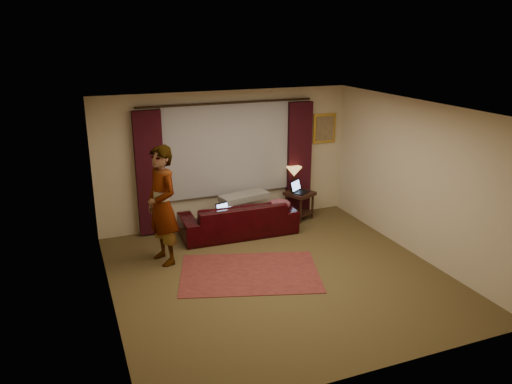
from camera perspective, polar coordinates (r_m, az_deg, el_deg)
floor at (r=7.93m, az=2.54°, el=-9.53°), size 5.00×5.00×0.01m
ceiling at (r=7.11m, az=2.83°, el=9.44°), size 5.00×5.00×0.02m
wall_back at (r=9.66m, az=-3.38°, el=3.84°), size 5.00×0.02×2.60m
wall_front at (r=5.40m, az=13.65°, el=-8.39°), size 5.00×0.02×2.60m
wall_left at (r=6.84m, az=-16.85°, el=-2.96°), size 0.02×5.00×2.60m
wall_right at (r=8.70m, az=17.89°, el=1.40°), size 0.02×5.00×2.60m
sheer_curtain at (r=9.56m, az=-3.29°, el=4.92°), size 2.50×0.05×1.80m
drape_left at (r=9.25m, az=-12.02°, el=2.06°), size 0.50×0.14×2.30m
drape_right at (r=10.14m, az=4.92°, el=3.79°), size 0.50×0.14×2.30m
curtain_rod at (r=9.35m, az=-3.29°, el=10.12°), size 0.04×0.04×3.40m
picture_frame at (r=10.36m, az=7.80°, el=7.23°), size 0.50×0.04×0.60m
sofa at (r=9.30m, az=-2.05°, el=-2.29°), size 2.18×0.98×0.87m
throw_blanket at (r=9.40m, az=-1.36°, el=0.83°), size 1.00×0.56×0.11m
clothing_pile at (r=9.37m, az=2.58°, el=-1.50°), size 0.51×0.42×0.20m
laptop_sofa at (r=8.99m, az=-3.24°, el=-2.18°), size 0.42×0.44×0.25m
area_rug at (r=7.98m, az=-0.72°, el=-9.23°), size 2.50×2.02×0.01m
end_table at (r=10.14m, az=4.98°, el=-1.51°), size 0.65×0.65×0.57m
tiffany_lamp at (r=10.02m, az=4.35°, el=1.48°), size 0.42×0.42×0.50m
laptop_table at (r=9.96m, az=5.16°, el=0.58°), size 0.48×0.49×0.24m
person at (r=8.13m, az=-10.67°, el=-1.54°), size 0.72×0.72×1.96m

